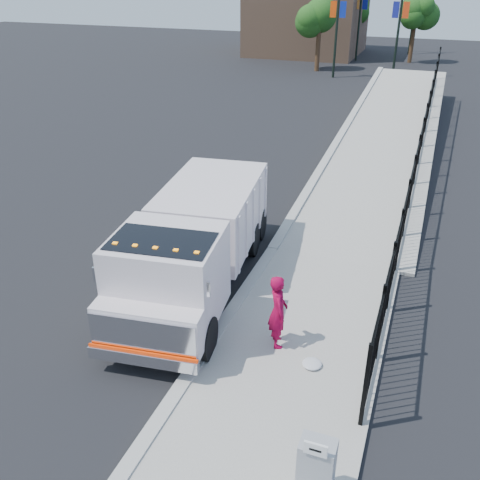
% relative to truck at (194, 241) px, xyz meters
% --- Properties ---
extents(ground, '(120.00, 120.00, 0.00)m').
position_rel_truck_xyz_m(ground, '(1.30, -1.32, -1.44)').
color(ground, black).
rests_on(ground, ground).
extents(sidewalk, '(3.55, 12.00, 0.12)m').
position_rel_truck_xyz_m(sidewalk, '(3.23, -3.32, -1.38)').
color(sidewalk, '#9E998E').
rests_on(sidewalk, ground).
extents(curb, '(0.30, 12.00, 0.16)m').
position_rel_truck_xyz_m(curb, '(1.30, -3.32, -1.36)').
color(curb, '#ADAAA3').
rests_on(curb, ground).
extents(ramp, '(3.95, 24.06, 3.19)m').
position_rel_truck_xyz_m(ramp, '(3.43, 14.68, -1.44)').
color(ramp, '#9E998E').
rests_on(ramp, ground).
extents(iron_fence, '(0.10, 28.00, 1.80)m').
position_rel_truck_xyz_m(iron_fence, '(4.85, 10.68, -0.54)').
color(iron_fence, black).
rests_on(iron_fence, ground).
extents(truck, '(3.29, 7.71, 2.56)m').
position_rel_truck_xyz_m(truck, '(0.00, 0.00, 0.00)').
color(truck, black).
rests_on(truck, ground).
extents(worker, '(0.64, 0.75, 1.73)m').
position_rel_truck_xyz_m(worker, '(2.72, -1.58, -0.45)').
color(worker, maroon).
rests_on(worker, sidewalk).
extents(utility_cabinet, '(0.55, 0.40, 1.25)m').
position_rel_truck_xyz_m(utility_cabinet, '(4.40, -5.17, -0.69)').
color(utility_cabinet, gray).
rests_on(utility_cabinet, sidewalk).
extents(arrow_sign, '(0.35, 0.04, 0.22)m').
position_rel_truck_xyz_m(arrow_sign, '(4.40, -5.39, 0.04)').
color(arrow_sign, white).
rests_on(arrow_sign, utility_cabinet).
extents(debris, '(0.42, 0.42, 0.11)m').
position_rel_truck_xyz_m(debris, '(3.63, -2.05, -1.27)').
color(debris, silver).
rests_on(debris, sidewalk).
extents(light_pole_0, '(3.77, 0.22, 8.00)m').
position_rel_truck_xyz_m(light_pole_0, '(-2.35, 31.00, 2.93)').
color(light_pole_0, black).
rests_on(light_pole_0, ground).
extents(light_pole_1, '(3.77, 0.22, 8.00)m').
position_rel_truck_xyz_m(light_pole_1, '(1.35, 32.12, 2.93)').
color(light_pole_1, black).
rests_on(light_pole_1, ground).
extents(light_pole_2, '(3.77, 0.22, 8.00)m').
position_rel_truck_xyz_m(light_pole_2, '(-2.07, 39.72, 2.93)').
color(light_pole_2, black).
rests_on(light_pole_2, ground).
extents(light_pole_3, '(3.78, 0.22, 8.00)m').
position_rel_truck_xyz_m(light_pole_3, '(1.44, 45.52, 2.93)').
color(light_pole_3, black).
rests_on(light_pole_3, ground).
extents(tree_0, '(2.67, 2.67, 5.34)m').
position_rel_truck_xyz_m(tree_0, '(-4.48, 33.36, 2.51)').
color(tree_0, '#382314').
rests_on(tree_0, ground).
extents(tree_1, '(2.16, 2.16, 5.08)m').
position_rel_truck_xyz_m(tree_1, '(2.24, 40.32, 2.47)').
color(tree_1, '#382314').
rests_on(tree_1, ground).
extents(tree_2, '(2.42, 2.42, 5.21)m').
position_rel_truck_xyz_m(tree_2, '(-3.57, 44.78, 2.49)').
color(tree_2, '#382314').
rests_on(tree_2, ground).
extents(building, '(10.00, 10.00, 8.00)m').
position_rel_truck_xyz_m(building, '(-7.70, 42.68, 2.56)').
color(building, '#8C664C').
rests_on(building, ground).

